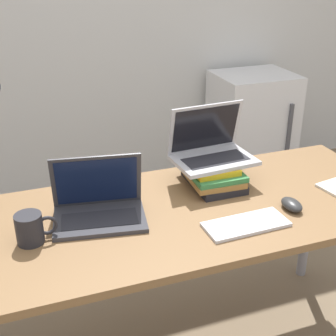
{
  "coord_description": "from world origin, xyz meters",
  "views": [
    {
      "loc": [
        -0.58,
        -1.05,
        1.62
      ],
      "look_at": [
        -0.07,
        0.35,
        0.91
      ],
      "focal_mm": 50.0,
      "sensor_mm": 36.0,
      "label": 1
    }
  ],
  "objects_px": {
    "laptop_left": "(99,206)",
    "mini_fridge": "(251,129)",
    "laptop_on_books": "(211,149)",
    "wireless_keyboard": "(246,224)",
    "mouse": "(292,205)",
    "mug": "(31,228)",
    "book_stack": "(212,174)"
  },
  "relations": [
    {
      "from": "mouse",
      "to": "mini_fridge",
      "type": "distance_m",
      "value": 1.73
    },
    {
      "from": "mug",
      "to": "mini_fridge",
      "type": "bearing_deg",
      "value": 41.11
    },
    {
      "from": "mouse",
      "to": "mini_fridge",
      "type": "bearing_deg",
      "value": 65.16
    },
    {
      "from": "book_stack",
      "to": "wireless_keyboard",
      "type": "bearing_deg",
      "value": -93.59
    },
    {
      "from": "book_stack",
      "to": "wireless_keyboard",
      "type": "xyz_separation_m",
      "value": [
        -0.02,
        -0.33,
        -0.04
      ]
    },
    {
      "from": "book_stack",
      "to": "mouse",
      "type": "xyz_separation_m",
      "value": [
        0.2,
        -0.29,
        -0.03
      ]
    },
    {
      "from": "wireless_keyboard",
      "to": "mini_fridge",
      "type": "xyz_separation_m",
      "value": [
        0.93,
        1.59,
        -0.33
      ]
    },
    {
      "from": "book_stack",
      "to": "mug",
      "type": "relative_size",
      "value": 2.07
    },
    {
      "from": "laptop_left",
      "to": "mini_fridge",
      "type": "distance_m",
      "value": 1.99
    },
    {
      "from": "book_stack",
      "to": "mug",
      "type": "bearing_deg",
      "value": -166.37
    },
    {
      "from": "book_stack",
      "to": "laptop_left",
      "type": "bearing_deg",
      "value": -168.48
    },
    {
      "from": "laptop_left",
      "to": "mug",
      "type": "height_order",
      "value": "laptop_left"
    },
    {
      "from": "mini_fridge",
      "to": "mug",
      "type": "bearing_deg",
      "value": -138.89
    },
    {
      "from": "laptop_on_books",
      "to": "wireless_keyboard",
      "type": "bearing_deg",
      "value": -94.4
    },
    {
      "from": "mouse",
      "to": "mini_fridge",
      "type": "xyz_separation_m",
      "value": [
        0.71,
        1.54,
        -0.34
      ]
    },
    {
      "from": "laptop_left",
      "to": "wireless_keyboard",
      "type": "distance_m",
      "value": 0.53
    },
    {
      "from": "book_stack",
      "to": "mug",
      "type": "distance_m",
      "value": 0.76
    },
    {
      "from": "laptop_on_books",
      "to": "mouse",
      "type": "height_order",
      "value": "laptop_on_books"
    },
    {
      "from": "laptop_left",
      "to": "laptop_on_books",
      "type": "height_order",
      "value": "laptop_on_books"
    },
    {
      "from": "laptop_left",
      "to": "mini_fridge",
      "type": "bearing_deg",
      "value": 44.08
    },
    {
      "from": "mini_fridge",
      "to": "wireless_keyboard",
      "type": "bearing_deg",
      "value": -120.33
    },
    {
      "from": "laptop_on_books",
      "to": "mug",
      "type": "distance_m",
      "value": 0.78
    },
    {
      "from": "mug",
      "to": "laptop_on_books",
      "type": "bearing_deg",
      "value": 16.09
    },
    {
      "from": "laptop_left",
      "to": "mug",
      "type": "bearing_deg",
      "value": -162.23
    },
    {
      "from": "mouse",
      "to": "laptop_left",
      "type": "bearing_deg",
      "value": 164.94
    },
    {
      "from": "laptop_left",
      "to": "laptop_on_books",
      "type": "distance_m",
      "value": 0.53
    },
    {
      "from": "book_stack",
      "to": "wireless_keyboard",
      "type": "height_order",
      "value": "book_stack"
    },
    {
      "from": "wireless_keyboard",
      "to": "laptop_left",
      "type": "bearing_deg",
      "value": 153.85
    },
    {
      "from": "mouse",
      "to": "mug",
      "type": "distance_m",
      "value": 0.94
    },
    {
      "from": "wireless_keyboard",
      "to": "mouse",
      "type": "relative_size",
      "value": 2.91
    },
    {
      "from": "wireless_keyboard",
      "to": "mug",
      "type": "distance_m",
      "value": 0.73
    },
    {
      "from": "laptop_left",
      "to": "laptop_on_books",
      "type": "relative_size",
      "value": 1.06
    }
  ]
}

